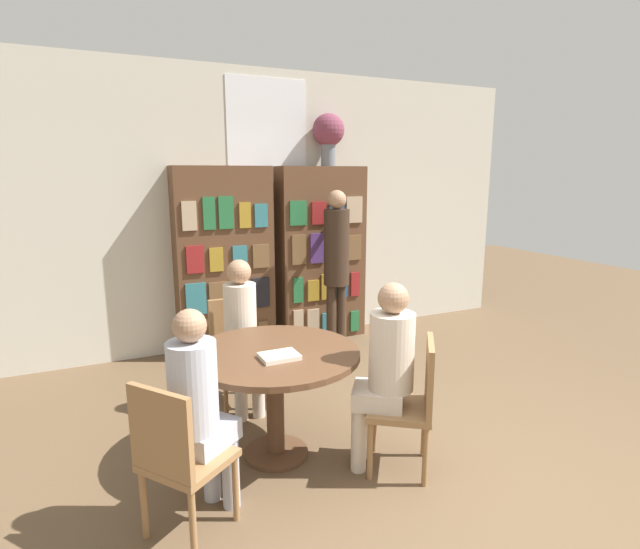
# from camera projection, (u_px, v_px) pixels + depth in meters

# --- Properties ---
(ground_plane) EXTENTS (16.00, 16.00, 0.00)m
(ground_plane) POSITION_uv_depth(u_px,v_px,m) (463.00, 506.00, 2.92)
(ground_plane) COLOR brown
(wall_back) EXTENTS (6.40, 0.07, 3.00)m
(wall_back) POSITION_uv_depth(u_px,v_px,m) (268.00, 209.00, 5.58)
(wall_back) COLOR beige
(wall_back) RESTS_ON ground_plane
(bookshelf_left) EXTENTS (1.01, 0.34, 1.98)m
(bookshelf_left) POSITION_uv_depth(u_px,v_px,m) (224.00, 262.00, 5.27)
(bookshelf_left) COLOR brown
(bookshelf_left) RESTS_ON ground_plane
(bookshelf_right) EXTENTS (1.01, 0.34, 1.98)m
(bookshelf_right) POSITION_uv_depth(u_px,v_px,m) (321.00, 254.00, 5.75)
(bookshelf_right) COLOR brown
(bookshelf_right) RESTS_ON ground_plane
(flower_vase) EXTENTS (0.36, 0.36, 0.57)m
(flower_vase) POSITION_uv_depth(u_px,v_px,m) (328.00, 133.00, 5.52)
(flower_vase) COLOR slate
(flower_vase) RESTS_ON bookshelf_right
(reading_table) EXTENTS (1.14, 1.14, 0.75)m
(reading_table) POSITION_uv_depth(u_px,v_px,m) (275.00, 370.00, 3.32)
(reading_table) COLOR brown
(reading_table) RESTS_ON ground_plane
(chair_near_camera) EXTENTS (0.56, 0.56, 0.88)m
(chair_near_camera) POSITION_uv_depth(u_px,v_px,m) (177.00, 454.00, 2.57)
(chair_near_camera) COLOR olive
(chair_near_camera) RESTS_ON ground_plane
(chair_left_side) EXTENTS (0.40, 0.40, 0.88)m
(chair_left_side) POSITION_uv_depth(u_px,v_px,m) (237.00, 346.00, 4.15)
(chair_left_side) COLOR olive
(chair_left_side) RESTS_ON ground_plane
(chair_far_side) EXTENTS (0.56, 0.56, 0.88)m
(chair_far_side) POSITION_uv_depth(u_px,v_px,m) (412.00, 399.00, 3.19)
(chair_far_side) COLOR olive
(chair_far_side) RESTS_ON ground_plane
(seated_reader_left) EXTENTS (0.26, 0.37, 1.25)m
(seated_reader_left) POSITION_uv_depth(u_px,v_px,m) (242.00, 327.00, 3.95)
(seated_reader_left) COLOR beige
(seated_reader_left) RESTS_ON ground_plane
(seated_reader_right) EXTENTS (0.43, 0.42, 1.25)m
(seated_reader_right) POSITION_uv_depth(u_px,v_px,m) (385.00, 364.00, 3.17)
(seated_reader_right) COLOR beige
(seated_reader_right) RESTS_ON ground_plane
(seated_reader_back) EXTENTS (0.41, 0.40, 1.23)m
(seated_reader_back) POSITION_uv_depth(u_px,v_px,m) (199.00, 403.00, 2.68)
(seated_reader_back) COLOR #B2B7C6
(seated_reader_back) RESTS_ON ground_plane
(librarian_standing) EXTENTS (0.27, 0.54, 1.74)m
(librarian_standing) POSITION_uv_depth(u_px,v_px,m) (336.00, 256.00, 5.26)
(librarian_standing) COLOR #332319
(librarian_standing) RESTS_ON ground_plane
(open_book_on_table) EXTENTS (0.24, 0.18, 0.03)m
(open_book_on_table) POSITION_uv_depth(u_px,v_px,m) (279.00, 356.00, 3.16)
(open_book_on_table) COLOR silver
(open_book_on_table) RESTS_ON reading_table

